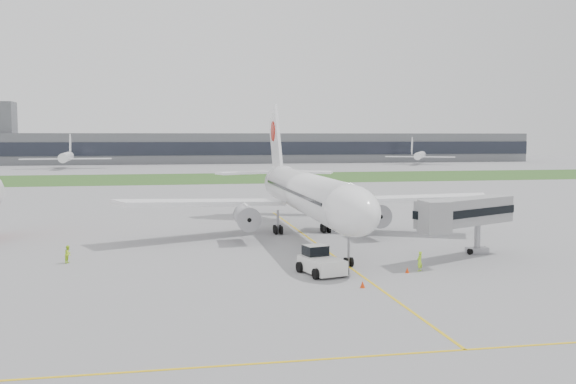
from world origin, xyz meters
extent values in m
plane|color=gray|center=(0.00, 0.00, 0.00)|extent=(600.00, 600.00, 0.00)
cube|color=#345A21|center=(0.00, 120.00, 0.01)|extent=(600.00, 50.00, 0.02)
cube|color=slate|center=(0.00, 230.00, 7.00)|extent=(320.00, 22.00, 14.00)
cube|color=#20232E|center=(0.00, 219.00, 7.00)|extent=(320.00, 0.60, 6.00)
cylinder|color=white|center=(0.00, 4.00, 5.60)|extent=(5.00, 38.00, 5.00)
ellipsoid|color=white|center=(0.00, -15.50, 5.60)|extent=(5.00, 11.00, 5.00)
cube|color=black|center=(0.00, -16.50, 6.50)|extent=(3.20, 1.54, 1.14)
cone|color=white|center=(0.00, 26.00, 6.40)|extent=(5.00, 10.53, 6.16)
cube|color=white|center=(-13.00, 6.00, 4.40)|extent=(22.13, 13.52, 1.70)
cube|color=white|center=(13.00, 6.00, 4.40)|extent=(22.13, 13.52, 1.70)
cylinder|color=#A6A6AC|center=(-8.00, 1.50, 3.00)|extent=(2.70, 5.20, 2.70)
cylinder|color=#A6A6AC|center=(8.00, 1.50, 3.00)|extent=(2.70, 5.20, 2.70)
cube|color=white|center=(0.00, 27.50, 11.50)|extent=(0.45, 10.90, 12.76)
cylinder|color=red|center=(0.00, 28.50, 13.50)|extent=(0.60, 3.20, 3.20)
cube|color=white|center=(-5.00, 28.50, 6.80)|extent=(9.54, 6.34, 0.35)
cube|color=white|center=(5.00, 28.50, 6.80)|extent=(9.54, 6.34, 0.35)
cylinder|color=#97969C|center=(0.00, -15.00, 1.55)|extent=(0.24, 0.24, 3.10)
cylinder|color=black|center=(-3.20, 7.00, 0.55)|extent=(1.40, 1.10, 1.10)
cylinder|color=black|center=(3.20, 7.00, 0.55)|extent=(1.40, 1.10, 1.10)
cube|color=white|center=(-3.41, -17.97, 0.88)|extent=(3.88, 5.46, 1.32)
cube|color=white|center=(-3.74, -16.70, 1.97)|extent=(2.35, 2.19, 1.10)
cube|color=black|center=(-3.74, -16.70, 2.03)|extent=(2.41, 2.26, 0.93)
cylinder|color=black|center=(-5.25, -16.75, 0.49)|extent=(0.62, 1.05, 0.99)
cylinder|color=black|center=(-2.39, -16.01, 0.49)|extent=(0.62, 1.05, 0.99)
cylinder|color=black|center=(-4.44, -19.93, 0.49)|extent=(0.62, 1.05, 0.99)
cylinder|color=black|center=(-1.57, -19.20, 0.49)|extent=(0.62, 1.05, 0.99)
cube|color=gray|center=(13.43, -12.45, 4.82)|extent=(12.87, 8.26, 2.78)
cube|color=black|center=(13.43, -12.45, 4.82)|extent=(13.07, 8.42, 0.83)
cube|color=gray|center=(8.44, -15.96, 4.82)|extent=(2.41, 3.15, 3.15)
cylinder|color=#97969C|center=(15.71, -10.80, 1.76)|extent=(0.65, 0.65, 3.52)
cube|color=#97969C|center=(15.71, -10.80, 0.32)|extent=(2.57, 2.15, 0.65)
cylinder|color=black|center=(14.63, -11.34, 0.32)|extent=(0.54, 0.71, 0.65)
cylinder|color=black|center=(16.79, -10.27, 0.32)|extent=(0.54, 0.71, 0.65)
cone|color=#EA3B0C|center=(-1.31, -23.78, 0.30)|extent=(0.43, 0.43, 0.60)
cone|color=#EA3B0C|center=(4.56, -18.88, 0.26)|extent=(0.38, 0.38, 0.52)
imported|color=#B9FF2A|center=(6.00, -18.33, 0.94)|extent=(0.82, 0.78, 1.89)
imported|color=#CCFF2A|center=(-27.23, -8.00, 0.89)|extent=(0.90, 1.02, 1.78)
camera|label=1|loc=(-17.36, -74.66, 12.74)|focal=40.00mm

